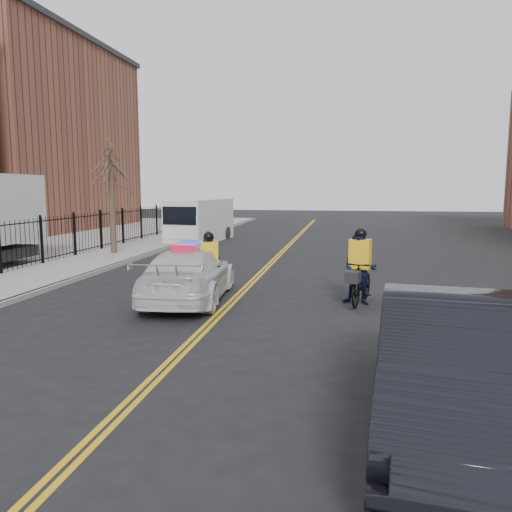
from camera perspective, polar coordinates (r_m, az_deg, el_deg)
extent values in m
plane|color=black|center=(12.49, -4.51, -6.99)|extent=(120.00, 120.00, 0.00)
cube|color=gold|center=(20.18, 1.04, -1.26)|extent=(0.10, 60.00, 0.01)
cube|color=gold|center=(20.16, 1.49, -1.27)|extent=(0.10, 60.00, 0.01)
cube|color=gray|center=(22.56, -17.90, -0.50)|extent=(3.00, 60.00, 0.15)
cube|color=gray|center=(21.90, -14.44, -0.61)|extent=(0.20, 60.00, 0.15)
cube|color=brown|center=(44.36, -26.47, 11.94)|extent=(14.00, 18.00, 14.00)
cylinder|color=#3C2C23|center=(24.19, -16.09, 5.05)|extent=(0.28, 0.28, 4.00)
imported|color=silver|center=(14.23, -7.68, -2.15)|extent=(2.53, 5.28, 1.48)
cube|color=#0C26CC|center=(14.11, -7.74, 1.14)|extent=(0.74, 1.41, 0.16)
imported|color=black|center=(7.08, 21.70, -11.71)|extent=(2.43, 5.54, 1.77)
cube|color=silver|center=(30.20, -6.35, 4.08)|extent=(2.76, 6.06, 2.50)
cube|color=silver|center=(27.87, -8.34, 3.29)|extent=(2.20, 1.08, 1.30)
cube|color=black|center=(27.44, -8.75, 4.58)|extent=(1.96, 0.31, 0.98)
cylinder|color=black|center=(29.10, -9.51, 2.17)|extent=(0.35, 0.78, 0.76)
cylinder|color=black|center=(28.27, -5.73, 2.07)|extent=(0.35, 0.78, 0.76)
cylinder|color=black|center=(32.26, -6.85, 2.76)|extent=(0.35, 0.78, 0.76)
cylinder|color=black|center=(31.51, -3.38, 2.68)|extent=(0.35, 0.78, 0.76)
cylinder|color=black|center=(23.94, -26.22, 0.58)|extent=(0.11, 0.11, 1.01)
imported|color=black|center=(14.50, -5.37, -2.82)|extent=(1.30, 2.09, 1.04)
imported|color=black|center=(14.43, -5.39, -1.37)|extent=(0.75, 0.62, 1.78)
cube|color=yellow|center=(14.37, -5.41, 0.17)|extent=(0.59, 0.49, 0.75)
sphere|color=black|center=(14.32, -5.43, 2.19)|extent=(0.30, 0.30, 0.30)
cube|color=black|center=(13.77, -5.20, -2.17)|extent=(0.43, 0.45, 0.28)
imported|color=black|center=(14.02, 11.72, -2.88)|extent=(1.09, 2.16, 1.25)
imported|color=black|center=(13.96, 11.76, -1.50)|extent=(1.09, 0.94, 1.93)
cube|color=yellow|center=(13.90, 11.80, 0.23)|extent=(0.63, 0.50, 0.81)
sphere|color=black|center=(13.84, 11.87, 2.50)|extent=(0.33, 0.33, 0.33)
cube|color=black|center=(13.25, 11.01, -2.37)|extent=(0.44, 0.48, 0.30)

